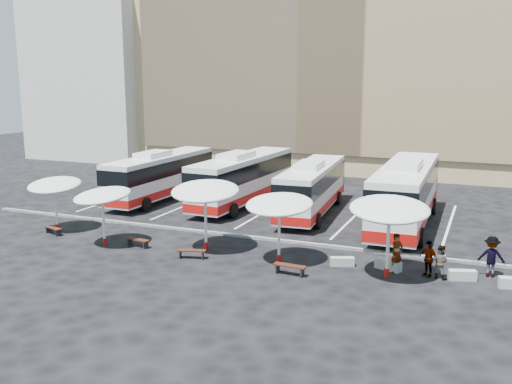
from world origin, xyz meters
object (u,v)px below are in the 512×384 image
at_px(sunshade_2, 205,191).
at_px(passenger_3, 491,257).
at_px(wood_bench_3, 290,267).
at_px(bus_3, 406,192).
at_px(sunshade_3, 279,205).
at_px(sunshade_4, 390,209).
at_px(conc_bench_1, 388,265).
at_px(sunshade_1, 102,196).
at_px(wood_bench_2, 191,252).
at_px(passenger_0, 397,253).
at_px(bus_0, 161,174).
at_px(conc_bench_2, 462,275).
at_px(bus_1, 243,177).
at_px(passenger_1, 440,262).
at_px(bus_2, 312,186).
at_px(passenger_2, 428,258).
at_px(wood_bench_0, 53,229).
at_px(sunshade_0, 55,185).
at_px(conc_bench_0, 342,262).
at_px(wood_bench_1, 138,241).

xyz_separation_m(sunshade_2, passenger_3, (14.09, 1.30, -2.23)).
bearing_deg(wood_bench_3, bus_3, 72.26).
relative_size(sunshade_3, wood_bench_3, 2.18).
height_order(sunshade_4, conc_bench_1, sunshade_4).
xyz_separation_m(sunshade_1, passenger_3, (19.69, 2.63, -1.79)).
xyz_separation_m(wood_bench_2, conc_bench_1, (9.56, 2.05, -0.10)).
relative_size(bus_3, passenger_0, 7.13).
bearing_deg(wood_bench_3, bus_0, 139.73).
relative_size(conc_bench_1, conc_bench_2, 1.05).
bearing_deg(passenger_3, sunshade_2, 4.74).
bearing_deg(bus_1, passenger_1, -34.00).
height_order(wood_bench_3, conc_bench_1, conc_bench_1).
bearing_deg(bus_0, sunshade_1, -71.92).
height_order(sunshade_3, passenger_1, sunshade_3).
relative_size(bus_0, passenger_1, 7.43).
relative_size(sunshade_1, sunshade_2, 0.97).
xyz_separation_m(bus_2, conc_bench_2, (10.17, -9.90, -1.64)).
height_order(sunshade_3, conc_bench_2, sunshade_3).
height_order(bus_2, passenger_2, bus_2).
relative_size(sunshade_1, conc_bench_1, 3.22).
bearing_deg(wood_bench_0, passenger_3, 4.88).
xyz_separation_m(bus_0, passenger_0, (19.11, -10.06, -0.97)).
height_order(bus_3, conc_bench_1, bus_3).
bearing_deg(wood_bench_3, passenger_1, 18.46).
height_order(sunshade_3, wood_bench_0, sunshade_3).
height_order(sunshade_0, passenger_2, sunshade_0).
bearing_deg(wood_bench_2, sunshade_3, 14.68).
bearing_deg(passenger_3, wood_bench_3, 20.62).
bearing_deg(passenger_2, sunshade_4, -118.03).
distance_m(sunshade_2, conc_bench_2, 13.26).
distance_m(bus_2, conc_bench_0, 11.18).
height_order(wood_bench_3, passenger_1, passenger_1).
relative_size(sunshade_2, passenger_2, 2.50).
height_order(bus_3, sunshade_0, bus_3).
xyz_separation_m(sunshade_4, wood_bench_3, (-4.24, -1.40, -2.85)).
xyz_separation_m(sunshade_0, wood_bench_3, (15.62, -2.18, -2.39)).
height_order(sunshade_1, wood_bench_0, sunshade_1).
bearing_deg(conc_bench_0, wood_bench_2, -166.36).
xyz_separation_m(bus_2, wood_bench_2, (-2.76, -11.83, -1.52)).
xyz_separation_m(wood_bench_1, conc_bench_2, (16.61, 1.27, -0.11)).
xyz_separation_m(conc_bench_1, passenger_3, (4.53, 0.87, 0.72)).
distance_m(bus_2, conc_bench_1, 12.03).
bearing_deg(wood_bench_2, passenger_1, 8.32).
height_order(sunshade_1, sunshade_4, sunshade_4).
relative_size(sunshade_2, passenger_0, 2.27).
distance_m(bus_1, passenger_1, 18.35).
distance_m(sunshade_0, conc_bench_0, 17.74).
bearing_deg(sunshade_2, bus_1, 103.83).
relative_size(sunshade_3, conc_bench_0, 3.00).
distance_m(bus_3, conc_bench_2, 9.92).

